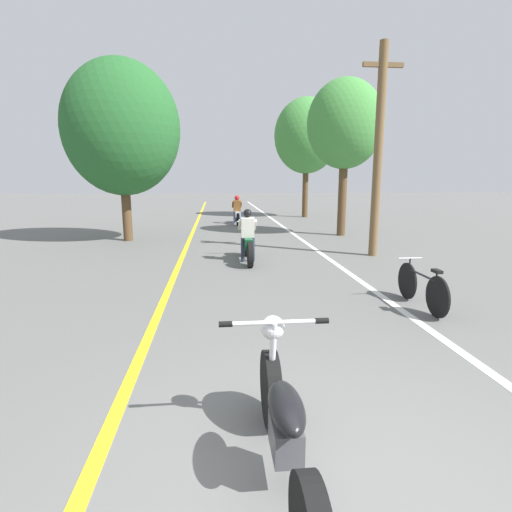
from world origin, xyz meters
name	(u,v)px	position (x,y,z in m)	size (l,w,h in m)	color
ground_plane	(332,508)	(0.00, 0.00, 0.00)	(120.00, 120.00, 0.00)	#60605E
lane_stripe_center	(190,239)	(-1.70, 12.23, 0.00)	(0.14, 48.00, 0.01)	yellow
lane_stripe_edge	(299,238)	(2.33, 12.23, 0.00)	(0.14, 48.00, 0.01)	white
utility_pole	(378,150)	(3.72, 8.61, 2.94)	(1.10, 0.24, 5.70)	brown
roadside_tree_right_near	(345,125)	(4.09, 12.76, 4.12)	(2.84, 2.56, 5.79)	#513A23
roadside_tree_right_far	(306,136)	(4.35, 20.33, 4.48)	(3.58, 3.22, 6.56)	#513A23
roadside_tree_left	(122,129)	(-3.85, 12.20, 3.83)	(3.91, 3.52, 6.09)	#513A23
motorcycle_foreground	(285,427)	(-0.28, 0.28, 0.43)	(0.90, 2.20, 1.04)	black
motorcycle_rider_lead	(248,242)	(0.09, 8.15, 0.52)	(0.50, 2.14, 1.39)	black
motorcycle_rider_far	(237,213)	(0.29, 17.18, 0.52)	(0.50, 2.13, 1.37)	black
bicycle_parked	(422,287)	(2.71, 3.98, 0.36)	(0.44, 1.68, 0.78)	black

